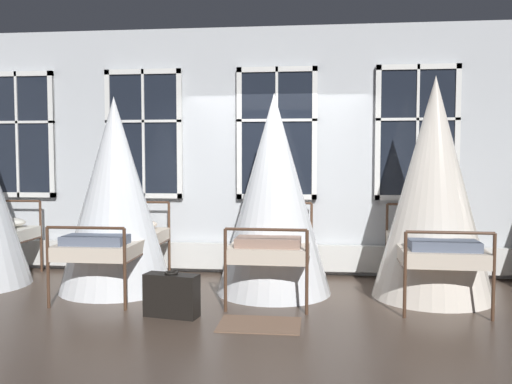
{
  "coord_description": "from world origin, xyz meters",
  "views": [
    {
      "loc": [
        0.53,
        -6.27,
        1.63
      ],
      "look_at": [
        -0.18,
        0.19,
        1.22
      ],
      "focal_mm": 38.13,
      "sensor_mm": 36.0,
      "label": 1
    }
  ],
  "objects_px": {
    "cot_third": "(274,197)",
    "suitcase_dark": "(172,295)",
    "cot_second": "(115,197)",
    "cot_fourth": "(434,191)"
  },
  "relations": [
    {
      "from": "cot_second",
      "to": "suitcase_dark",
      "type": "xyz_separation_m",
      "value": [
        0.99,
        -1.07,
        -0.92
      ]
    },
    {
      "from": "cot_second",
      "to": "cot_fourth",
      "type": "height_order",
      "value": "cot_fourth"
    },
    {
      "from": "cot_third",
      "to": "suitcase_dark",
      "type": "bearing_deg",
      "value": 140.71
    },
    {
      "from": "cot_third",
      "to": "cot_fourth",
      "type": "relative_size",
      "value": 0.93
    },
    {
      "from": "cot_second",
      "to": "suitcase_dark",
      "type": "height_order",
      "value": "cot_second"
    },
    {
      "from": "cot_second",
      "to": "cot_third",
      "type": "bearing_deg",
      "value": -88.16
    },
    {
      "from": "cot_third",
      "to": "suitcase_dark",
      "type": "xyz_separation_m",
      "value": [
        -0.96,
        -1.13,
        -0.94
      ]
    },
    {
      "from": "cot_third",
      "to": "cot_fourth",
      "type": "height_order",
      "value": "cot_fourth"
    },
    {
      "from": "cot_second",
      "to": "cot_third",
      "type": "height_order",
      "value": "cot_third"
    },
    {
      "from": "suitcase_dark",
      "to": "cot_third",
      "type": "bearing_deg",
      "value": 60.78
    }
  ]
}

